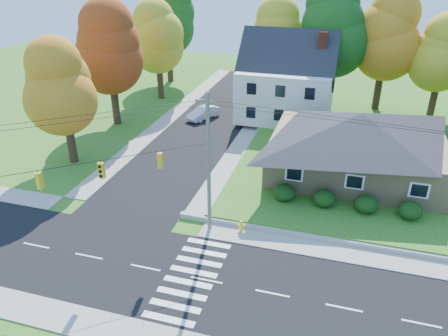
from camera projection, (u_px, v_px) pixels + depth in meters
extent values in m
plane|color=#3D7923|center=(207.00, 280.00, 26.11)|extent=(120.00, 120.00, 0.00)
cube|color=black|center=(207.00, 280.00, 26.11)|extent=(90.00, 8.00, 0.02)
cube|color=black|center=(212.00, 120.00, 50.37)|extent=(8.00, 44.00, 0.02)
cube|color=#9C9A90|center=(229.00, 233.00, 30.37)|extent=(90.00, 2.00, 0.08)
cube|color=#3D7923|center=(410.00, 158.00, 40.69)|extent=(30.00, 30.00, 0.50)
cube|color=tan|center=(356.00, 156.00, 36.84)|extent=(14.00, 10.00, 3.20)
pyramid|color=#26262B|center=(360.00, 126.00, 35.62)|extent=(14.60, 10.60, 2.20)
cube|color=silver|center=(286.00, 93.00, 48.58)|extent=(10.00, 8.00, 5.60)
pyramid|color=#26262B|center=(288.00, 57.00, 46.78)|extent=(10.40, 8.40, 2.40)
cube|color=brown|center=(319.00, 78.00, 46.80)|extent=(0.90, 0.90, 9.60)
ellipsoid|color=#163A10|center=(284.00, 192.00, 33.23)|extent=(1.70, 1.70, 1.27)
ellipsoid|color=#163A10|center=(324.00, 198.00, 32.47)|extent=(1.70, 1.70, 1.27)
ellipsoid|color=#163A10|center=(366.00, 204.00, 31.71)|extent=(1.70, 1.70, 1.27)
ellipsoid|color=#163A10|center=(410.00, 210.00, 30.96)|extent=(1.70, 1.70, 1.27)
cylinder|color=#666059|center=(209.00, 165.00, 28.68)|extent=(0.26, 0.26, 10.00)
cube|color=#666059|center=(207.00, 101.00, 26.69)|extent=(1.60, 0.12, 0.12)
cube|color=gold|center=(40.00, 181.00, 24.79)|extent=(0.26, 0.34, 1.00)
cube|color=gold|center=(102.00, 170.00, 25.95)|extent=(0.34, 0.26, 1.00)
cube|color=gold|center=(160.00, 160.00, 27.17)|extent=(0.26, 0.34, 1.00)
cylinder|color=black|center=(73.00, 165.00, 25.15)|extent=(13.02, 10.43, 0.04)
cylinder|color=#3F2A19|center=(277.00, 79.00, 54.27)|extent=(0.80, 0.80, 5.40)
sphere|color=gold|center=(279.00, 47.00, 52.51)|extent=(6.72, 6.72, 6.72)
sphere|color=gold|center=(280.00, 33.00, 51.75)|extent=(5.91, 5.91, 5.91)
sphere|color=gold|center=(281.00, 18.00, 50.99)|extent=(5.11, 5.11, 5.11)
cylinder|color=#3F2A19|center=(326.00, 81.00, 51.69)|extent=(0.86, 0.86, 6.30)
sphere|color=#1C5217|center=(330.00, 42.00, 49.64)|extent=(7.84, 7.84, 7.84)
sphere|color=#1C5217|center=(332.00, 24.00, 48.75)|extent=(6.90, 6.90, 6.90)
sphere|color=#1C5217|center=(334.00, 5.00, 47.87)|extent=(5.96, 5.96, 5.96)
cylinder|color=#3F2A19|center=(379.00, 85.00, 51.14)|extent=(0.83, 0.83, 5.85)
sphere|color=orange|center=(385.00, 48.00, 49.23)|extent=(7.28, 7.28, 7.28)
sphere|color=orange|center=(387.00, 32.00, 48.41)|extent=(6.41, 6.41, 6.41)
sphere|color=orange|center=(390.00, 14.00, 47.59)|extent=(5.53, 5.53, 5.53)
cylinder|color=#3F2A19|center=(434.00, 95.00, 48.97)|extent=(0.77, 0.77, 4.95)
sphere|color=gold|center=(441.00, 63.00, 47.36)|extent=(6.16, 6.16, 6.16)
sphere|color=gold|center=(445.00, 49.00, 46.66)|extent=(5.42, 5.42, 5.42)
sphere|color=gold|center=(448.00, 34.00, 45.97)|extent=(4.68, 4.68, 4.68)
cylinder|color=#3F2A19|center=(70.00, 137.00, 39.55)|extent=(0.77, 0.77, 4.95)
sphere|color=orange|center=(64.00, 99.00, 37.94)|extent=(6.16, 6.16, 6.16)
sphere|color=orange|center=(61.00, 81.00, 37.24)|extent=(5.42, 5.42, 5.42)
sphere|color=orange|center=(58.00, 63.00, 36.55)|extent=(4.68, 4.68, 4.68)
cylinder|color=#3F2A19|center=(115.00, 98.00, 48.16)|extent=(0.83, 0.83, 5.85)
sphere|color=#983813|center=(110.00, 60.00, 46.25)|extent=(7.28, 7.28, 7.28)
sphere|color=#983813|center=(108.00, 42.00, 45.43)|extent=(6.41, 6.41, 6.41)
sphere|color=#983813|center=(106.00, 24.00, 44.61)|extent=(5.53, 5.53, 5.53)
cylinder|color=#3F2A19|center=(160.00, 78.00, 56.57)|extent=(0.80, 0.80, 5.40)
sphere|color=gold|center=(158.00, 47.00, 54.80)|extent=(6.72, 6.72, 6.72)
sphere|color=gold|center=(157.00, 34.00, 54.05)|extent=(5.91, 5.91, 5.91)
sphere|color=gold|center=(156.00, 19.00, 53.29)|extent=(5.11, 5.11, 5.11)
cylinder|color=#3F2A19|center=(170.00, 60.00, 63.71)|extent=(0.86, 0.86, 6.30)
sphere|color=#1C5217|center=(168.00, 27.00, 61.66)|extent=(7.84, 7.84, 7.84)
sphere|color=#1C5217|center=(167.00, 13.00, 60.77)|extent=(6.90, 6.90, 6.90)
imported|color=silver|center=(203.00, 113.00, 50.44)|extent=(3.07, 4.51, 1.41)
cylinder|color=yellow|center=(241.00, 231.00, 30.60)|extent=(0.39, 0.39, 0.11)
cylinder|color=yellow|center=(241.00, 227.00, 30.45)|extent=(0.26, 0.26, 0.60)
sphere|color=yellow|center=(241.00, 222.00, 30.28)|extent=(0.28, 0.28, 0.28)
cylinder|color=yellow|center=(241.00, 225.00, 30.40)|extent=(0.50, 0.16, 0.13)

